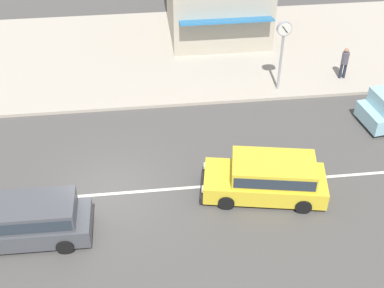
% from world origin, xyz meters
% --- Properties ---
extents(ground_plane, '(160.00, 160.00, 0.00)m').
position_xyz_m(ground_plane, '(0.00, 0.00, 0.00)').
color(ground_plane, '#4C4947').
extents(lane_centre_stripe, '(50.40, 0.14, 0.01)m').
position_xyz_m(lane_centre_stripe, '(0.00, 0.00, 0.00)').
color(lane_centre_stripe, silver).
rests_on(lane_centre_stripe, ground).
extents(kerb_strip, '(68.00, 10.00, 0.15)m').
position_xyz_m(kerb_strip, '(0.00, 10.50, 0.07)').
color(kerb_strip, '#ADA393').
rests_on(kerb_strip, ground).
extents(minivan_dark_grey_0, '(4.59, 1.88, 1.56)m').
position_xyz_m(minivan_dark_grey_0, '(-2.62, -1.83, 0.84)').
color(minivan_dark_grey_0, '#47494F').
rests_on(minivan_dark_grey_0, ground).
extents(minivan_yellow_3, '(4.83, 2.64, 1.56)m').
position_xyz_m(minivan_yellow_3, '(5.91, -0.65, 0.85)').
color(minivan_yellow_3, yellow).
rests_on(minivan_yellow_3, ground).
extents(street_clock, '(0.68, 0.22, 3.47)m').
position_xyz_m(street_clock, '(8.00, 6.25, 2.76)').
color(street_clock, '#9E9EA3').
rests_on(street_clock, kerb_strip).
extents(pedestrian_mid_kerb, '(0.34, 0.34, 1.62)m').
position_xyz_m(pedestrian_mid_kerb, '(11.38, 6.88, 1.09)').
color(pedestrian_mid_kerb, '#232838').
rests_on(pedestrian_mid_kerb, kerb_strip).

